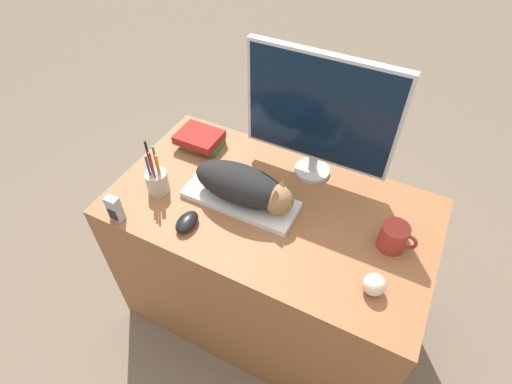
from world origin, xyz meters
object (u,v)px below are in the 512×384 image
Objects in this scene: phone at (115,209)px; monitor at (320,113)px; book_stack at (201,139)px; keyboard at (240,199)px; pen_cup at (157,181)px; coffee_mug at (394,237)px; computer_mouse at (187,222)px; baseball at (374,285)px; cat at (246,186)px.

monitor is at bearing 45.66° from phone.
phone is 0.49m from book_stack.
keyboard is 1.88× the size of pen_cup.
coffee_mug is 0.66× the size of book_stack.
computer_mouse is at bearing -121.12° from keyboard.
coffee_mug is at bearing 19.69° from phone.
baseball is at bearing 3.64° from computer_mouse.
computer_mouse is (-0.29, -0.46, -0.26)m from monitor.
baseball reaches higher than computer_mouse.
computer_mouse is at bearing -26.45° from pen_cup.
book_stack is (-0.49, -0.06, -0.25)m from monitor.
cat is at bearing -174.52° from coffee_mug.
computer_mouse is 1.48× the size of baseball.
cat is 0.54m from baseball.
pen_cup is 0.85m from baseball.
pen_cup reaches higher than book_stack.
pen_cup is (-0.20, 0.10, 0.03)m from computer_mouse.
monitor is 0.49m from coffee_mug.
monitor reaches higher than phone.
coffee_mug reaches higher than book_stack.
cat is 2.05× the size of book_stack.
phone is (-0.38, -0.27, -0.04)m from cat.
keyboard is 1.12× the size of cat.
cat is at bearing 53.79° from computer_mouse.
monitor is (0.18, 0.27, 0.27)m from keyboard.
computer_mouse is 0.66m from baseball.
coffee_mug is 1.17× the size of phone.
keyboard is 0.56m from baseball.
pen_cup is at bearing 176.26° from baseball.
pen_cup is 2.16× the size of phone.
phone is at bearing -171.85° from baseball.
baseball reaches higher than book_stack.
pen_cup is (-0.49, -0.36, -0.23)m from monitor.
pen_cup reaches higher than keyboard.
keyboard is 0.08m from cat.
phone is at bearing -142.30° from keyboard.
monitor is at bearing 131.06° from baseball.
coffee_mug is at bearing 9.26° from pen_cup.
phone is at bearing -160.31° from coffee_mug.
phone is (-0.05, -0.18, 0.00)m from pen_cup.
keyboard is at bearing 180.00° from cat.
phone is at bearing -160.22° from computer_mouse.
keyboard is at bearing 16.21° from pen_cup.
book_stack is at bearing -172.86° from monitor.
keyboard is 3.45× the size of coffee_mug.
cat is 1.68× the size of pen_cup.
baseball is at bearing -14.99° from keyboard.
keyboard is 0.45m from phone.
pen_cup is (-0.33, -0.09, -0.04)m from cat.
cat is (0.02, 0.00, 0.08)m from keyboard.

